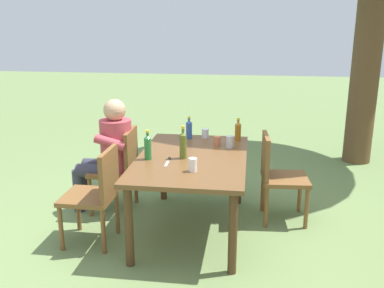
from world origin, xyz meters
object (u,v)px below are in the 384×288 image
object	(u,v)px
chair_near_left	(120,166)
bottle_green	(148,147)
bottle_olive	(183,144)
chair_near_right	(97,191)
cup_glass	(205,133)
chair_far_left	(277,173)
cup_steel	(230,142)
person_in_white_shirt	(109,150)
dining_table	(192,166)
backpack_by_near_side	(200,167)
cup_terracotta	(217,141)
cup_white	(193,165)
bottle_amber	(238,131)
table_knife	(168,161)
bottle_blue	(189,129)

from	to	relation	value
chair_near_left	bottle_green	distance (m)	0.73
bottle_olive	chair_near_right	bearing A→B (deg)	-68.08
bottle_green	cup_glass	xyz separation A→B (m)	(-0.80, 0.43, -0.07)
chair_far_left	cup_steel	xyz separation A→B (m)	(0.00, -0.47, 0.30)
cup_glass	chair_near_right	bearing A→B (deg)	-39.57
person_in_white_shirt	cup_glass	world-z (taller)	person_in_white_shirt
chair_near_right	cup_steel	size ratio (longest dim) A/B	7.48
dining_table	chair_near_right	distance (m)	0.88
dining_table	backpack_by_near_side	bearing A→B (deg)	-176.28
cup_glass	chair_far_left	bearing A→B (deg)	66.17
cup_terracotta	backpack_by_near_side	distance (m)	1.11
chair_near_right	cup_white	size ratio (longest dim) A/B	7.64
bottle_green	cup_terracotta	xyz separation A→B (m)	(-0.52, 0.58, -0.07)
chair_near_right	bottle_amber	size ratio (longest dim) A/B	3.72
chair_far_left	cup_glass	world-z (taller)	chair_far_left
bottle_green	bottle_amber	size ratio (longest dim) A/B	1.15
dining_table	chair_far_left	xyz separation A→B (m)	(-0.34, 0.79, -0.16)
bottle_green	cup_terracotta	world-z (taller)	bottle_green
bottle_green	backpack_by_near_side	bearing A→B (deg)	168.24
person_in_white_shirt	cup_steel	distance (m)	1.24
table_knife	chair_near_left	bearing A→B (deg)	-131.17
person_in_white_shirt	cup_white	xyz separation A→B (m)	(0.74, 0.96, 0.13)
chair_near_right	backpack_by_near_side	xyz separation A→B (m)	(-1.64, 0.71, -0.31)
chair_far_left	cup_glass	xyz separation A→B (m)	(-0.33, -0.74, 0.29)
chair_far_left	bottle_green	world-z (taller)	bottle_green
bottle_olive	cup_steel	world-z (taller)	bottle_olive
cup_terracotta	table_knife	size ratio (longest dim) A/B	0.39
bottle_olive	cup_terracotta	size ratio (longest dim) A/B	3.22
bottle_green	table_knife	bearing A→B (deg)	75.14
cup_glass	table_knife	distance (m)	0.88
chair_far_left	table_knife	bearing A→B (deg)	-62.11
dining_table	bottle_amber	size ratio (longest dim) A/B	6.61
dining_table	bottle_amber	xyz separation A→B (m)	(-0.62, 0.39, 0.19)
chair_near_right	cup_terracotta	world-z (taller)	chair_near_right
bottle_amber	chair_far_left	bearing A→B (deg)	55.07
bottle_blue	cup_glass	size ratio (longest dim) A/B	2.43
bottle_green	dining_table	bearing A→B (deg)	108.68
chair_near_left	chair_near_right	world-z (taller)	same
chair_far_left	bottle_amber	distance (m)	0.60
cup_terracotta	cup_white	bearing A→B (deg)	-9.79
chair_near_left	bottle_amber	world-z (taller)	bottle_amber
bottle_green	table_knife	size ratio (longest dim) A/B	1.12
bottle_olive	backpack_by_near_side	size ratio (longest dim) A/B	0.79
bottle_amber	dining_table	bearing A→B (deg)	-32.29
cup_terracotta	cup_white	size ratio (longest dim) A/B	0.82
chair_near_left	cup_steel	world-z (taller)	chair_near_left
backpack_by_near_side	cup_steel	bearing A→B (deg)	23.37
chair_far_left	chair_near_left	bearing A→B (deg)	-90.27
bottle_blue	bottle_olive	xyz separation A→B (m)	(0.68, 0.05, 0.03)
cup_white	table_knife	world-z (taller)	cup_white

